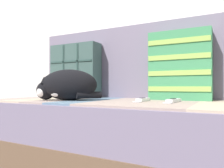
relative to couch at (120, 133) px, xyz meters
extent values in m
cube|color=brown|center=(0.00, 0.00, -0.11)|extent=(1.73, 0.83, 0.18)
cube|color=slate|center=(0.00, 0.00, 0.09)|extent=(1.69, 0.81, 0.22)
cube|color=gray|center=(-0.72, -0.02, 0.20)|extent=(0.18, 0.73, 0.01)
cube|color=tan|center=(-0.54, -0.02, 0.20)|extent=(0.18, 0.73, 0.01)
cube|color=gray|center=(-0.36, -0.02, 0.20)|extent=(0.18, 0.73, 0.01)
cube|color=slate|center=(-0.18, -0.02, 0.20)|extent=(0.18, 0.73, 0.01)
cube|color=gray|center=(0.00, -0.02, 0.20)|extent=(0.18, 0.73, 0.01)
cube|color=gray|center=(0.18, -0.02, 0.20)|extent=(0.18, 0.73, 0.01)
cube|color=gray|center=(0.36, -0.02, 0.20)|extent=(0.18, 0.73, 0.01)
cube|color=tan|center=(0.54, -0.02, 0.20)|extent=(0.18, 0.73, 0.01)
cube|color=slate|center=(0.00, 0.34, 0.48)|extent=(1.69, 0.14, 0.54)
cube|color=#38514C|center=(-0.49, 0.20, 0.42)|extent=(0.42, 0.13, 0.42)
cube|color=#28423D|center=(-0.49, 0.13, 0.35)|extent=(0.40, 0.01, 0.01)
cube|color=#28423D|center=(-0.56, 0.13, 0.42)|extent=(0.01, 0.01, 0.41)
cube|color=#28423D|center=(-0.49, 0.13, 0.49)|extent=(0.40, 0.01, 0.01)
cube|color=#28423D|center=(-0.43, 0.13, 0.42)|extent=(0.01, 0.01, 0.41)
cube|color=#3D8956|center=(0.33, 0.20, 0.42)|extent=(0.38, 0.13, 0.43)
cube|color=#93B751|center=(0.33, 0.13, 0.27)|extent=(0.37, 0.01, 0.03)
cube|color=#93B751|center=(0.33, 0.13, 0.37)|extent=(0.37, 0.01, 0.03)
cube|color=#93B751|center=(0.33, 0.13, 0.47)|extent=(0.37, 0.01, 0.03)
cube|color=#93B751|center=(0.33, 0.13, 0.57)|extent=(0.37, 0.01, 0.03)
ellipsoid|color=black|center=(-0.28, -0.15, 0.30)|extent=(0.39, 0.31, 0.19)
sphere|color=black|center=(-0.41, -0.21, 0.26)|extent=(0.12, 0.12, 0.12)
sphere|color=white|center=(-0.41, -0.24, 0.26)|extent=(0.06, 0.06, 0.06)
ellipsoid|color=white|center=(-0.33, -0.22, 0.27)|extent=(0.10, 0.05, 0.09)
cylinder|color=black|center=(-0.15, -0.12, 0.24)|extent=(0.13, 0.15, 0.04)
cone|color=black|center=(-0.40, -0.24, 0.33)|extent=(0.04, 0.04, 0.04)
cone|color=black|center=(-0.43, -0.18, 0.33)|extent=(0.04, 0.04, 0.04)
cube|color=white|center=(0.16, -0.03, 0.21)|extent=(0.04, 0.14, 0.02)
cube|color=black|center=(0.16, -0.04, 0.22)|extent=(0.02, 0.05, 0.00)
cube|color=black|center=(0.16, 0.04, 0.21)|extent=(0.03, 0.01, 0.02)
torus|color=silver|center=(0.16, -0.12, 0.21)|extent=(0.05, 0.05, 0.01)
cube|color=white|center=(0.33, -0.03, 0.21)|extent=(0.05, 0.16, 0.02)
cube|color=black|center=(0.33, -0.04, 0.22)|extent=(0.02, 0.06, 0.00)
cube|color=black|center=(0.34, 0.05, 0.21)|extent=(0.03, 0.01, 0.02)
torus|color=silver|center=(0.32, -0.13, 0.21)|extent=(0.05, 0.05, 0.01)
camera|label=1|loc=(0.58, -1.22, 0.29)|focal=35.00mm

